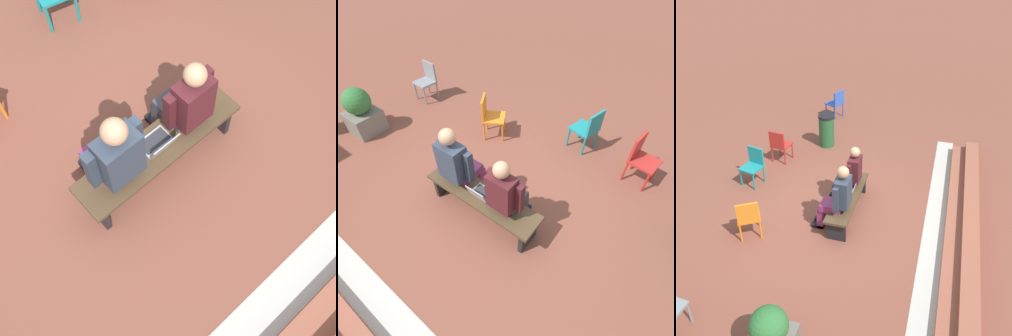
% 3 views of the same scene
% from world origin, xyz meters
% --- Properties ---
extents(ground_plane, '(60.00, 60.00, 0.00)m').
position_xyz_m(ground_plane, '(0.00, 0.00, 0.00)').
color(ground_plane, brown).
extents(concrete_strip, '(7.27, 0.40, 0.01)m').
position_xyz_m(concrete_strip, '(-0.06, 1.95, 0.00)').
color(concrete_strip, '#B7B2A8').
rests_on(concrete_strip, ground).
extents(bench, '(1.80, 0.44, 0.45)m').
position_xyz_m(bench, '(-0.06, 0.21, 0.35)').
color(bench, '#4C3823').
rests_on(bench, ground).
extents(person_student, '(0.53, 0.68, 1.33)m').
position_xyz_m(person_student, '(-0.45, 0.15, 0.71)').
color(person_student, '#383842').
rests_on(person_student, ground).
extents(person_adult, '(0.58, 0.73, 1.40)m').
position_xyz_m(person_adult, '(0.40, 0.14, 0.74)').
color(person_adult, '#7F2D5B').
rests_on(person_adult, ground).
extents(laptop, '(0.32, 0.29, 0.21)m').
position_xyz_m(laptop, '(-0.06, 0.23, 0.50)').
color(laptop, '#9EA0A5').
rests_on(laptop, bench).
extents(plastic_chair_by_pillar, '(0.45, 0.45, 0.84)m').
position_xyz_m(plastic_chair_by_pillar, '(3.20, -1.61, 0.48)').
color(plastic_chair_by_pillar, gray).
rests_on(plastic_chair_by_pillar, ground).
extents(plastic_chair_near_bench_left, '(0.47, 0.47, 0.84)m').
position_xyz_m(plastic_chair_near_bench_left, '(-1.60, -1.91, 0.48)').
color(plastic_chair_near_bench_left, red).
rests_on(plastic_chair_near_bench_left, ground).
extents(plastic_chair_foreground, '(0.50, 0.50, 0.84)m').
position_xyz_m(plastic_chair_foreground, '(-0.60, -2.11, 0.48)').
color(plastic_chair_foreground, teal).
rests_on(plastic_chair_foreground, ground).
extents(plastic_chair_far_right, '(0.58, 0.58, 0.84)m').
position_xyz_m(plastic_chair_far_right, '(1.09, -1.36, 0.48)').
color(plastic_chair_far_right, orange).
rests_on(plastic_chair_far_right, ground).
extents(planter, '(0.60, 0.60, 0.94)m').
position_xyz_m(planter, '(3.22, 0.06, 0.44)').
color(planter, '#6B665B').
rests_on(planter, ground).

